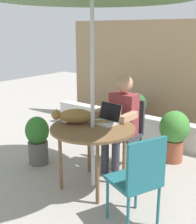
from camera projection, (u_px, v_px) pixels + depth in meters
name	position (u px, v px, depth m)	size (l,w,h in m)	color
ground_plane	(93.00, 186.00, 3.47)	(14.00, 14.00, 0.00)	gray
fence_back	(177.00, 78.00, 5.06)	(4.52, 0.08, 1.95)	#937756
planter_wall_low	(157.00, 131.00, 4.72)	(4.07, 0.20, 0.41)	beige
patio_table	(93.00, 133.00, 3.29)	(0.95, 0.95, 0.74)	brown
chair_occupied	(127.00, 127.00, 3.90)	(0.40, 0.40, 0.90)	#33383F
chair_empty	(139.00, 176.00, 2.60)	(0.53, 0.53, 0.90)	#1E606B
person_seated	(121.00, 118.00, 3.73)	(0.48, 0.48, 1.24)	maroon
laptop	(107.00, 117.00, 3.43)	(0.33, 0.29, 0.21)	silver
cat	(74.00, 116.00, 3.38)	(0.55, 0.42, 0.17)	olive
potted_plant_near_fence	(38.00, 139.00, 3.98)	(0.32, 0.32, 0.66)	#595654
potted_plant_by_chair	(174.00, 133.00, 4.03)	(0.41, 0.41, 0.72)	#9E5138
potted_plant_corner	(136.00, 112.00, 5.12)	(0.36, 0.36, 0.73)	#9E5138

